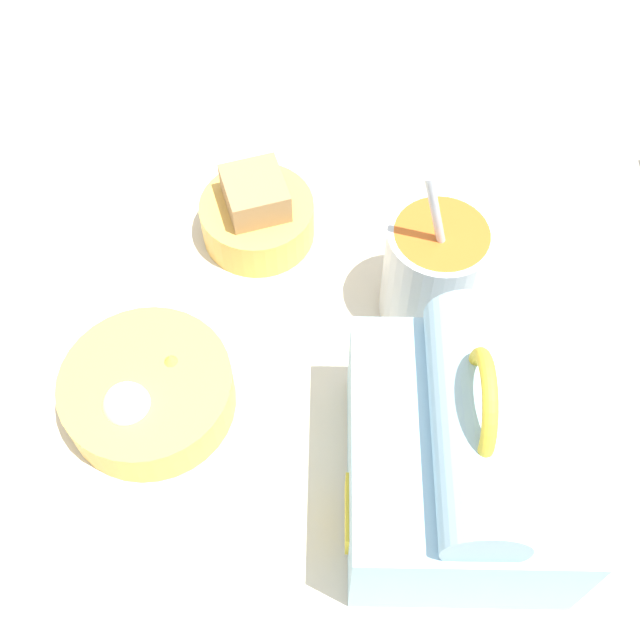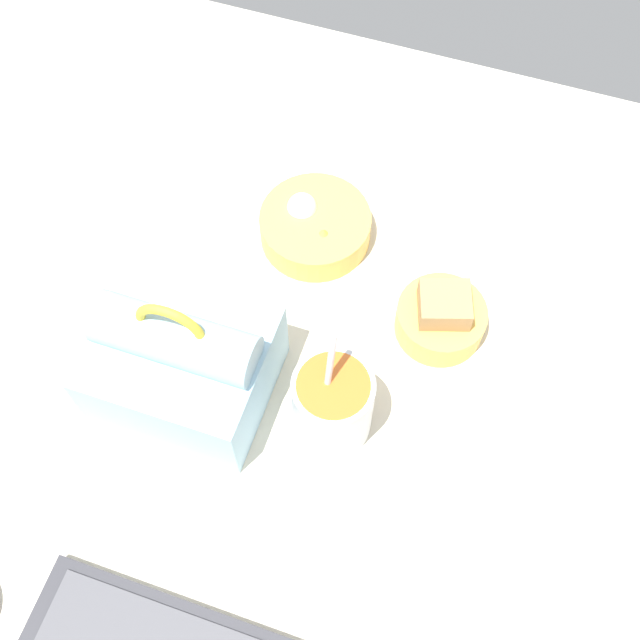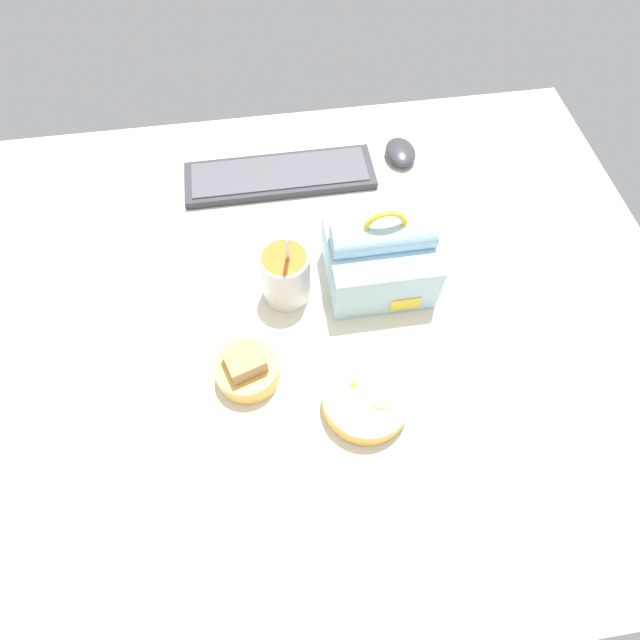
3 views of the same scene
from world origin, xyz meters
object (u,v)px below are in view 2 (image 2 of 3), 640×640
object	(u,v)px
bento_bowl_sandwich	(441,317)
bento_bowl_snacks	(315,226)
soup_cup	(333,404)
lunch_bag	(183,362)

from	to	relation	value
bento_bowl_sandwich	bento_bowl_snacks	size ratio (longest dim) A/B	0.76
soup_cup	bento_bowl_sandwich	xyz separation A→B (cm)	(-8.29, -15.61, -2.88)
bento_bowl_sandwich	soup_cup	bearing A→B (deg)	62.03
bento_bowl_sandwich	bento_bowl_snacks	xyz separation A→B (cm)	(18.29, -7.83, -0.45)
lunch_bag	bento_bowl_snacks	bearing A→B (deg)	-105.97
soup_cup	bento_bowl_sandwich	distance (cm)	17.91
soup_cup	bento_bowl_sandwich	world-z (taller)	soup_cup
bento_bowl_sandwich	bento_bowl_snacks	world-z (taller)	bento_bowl_sandwich
soup_cup	bento_bowl_snacks	distance (cm)	25.70
lunch_bag	bento_bowl_sandwich	distance (cm)	30.30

